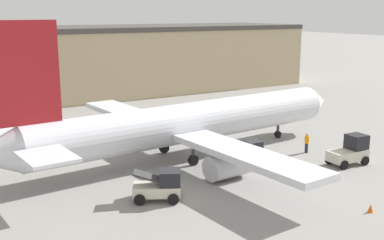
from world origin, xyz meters
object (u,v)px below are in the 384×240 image
at_px(airplane, 182,124).
at_px(safety_cone_near, 371,208).
at_px(baggage_tug, 350,151).
at_px(belt_loader_truck, 160,186).
at_px(pushback_tug, 247,156).
at_px(ground_crew_worker, 307,142).

relative_size(airplane, safety_cone_near, 66.54).
distance_m(baggage_tug, belt_loader_truck, 17.33).
bearing_deg(airplane, pushback_tug, -63.10).
relative_size(airplane, pushback_tug, 12.70).
bearing_deg(airplane, baggage_tug, -42.74).
height_order(airplane, ground_crew_worker, airplane).
xyz_separation_m(baggage_tug, safety_cone_near, (-6.72, -7.56, -0.85)).
relative_size(baggage_tug, safety_cone_near, 6.32).
xyz_separation_m(baggage_tug, belt_loader_truck, (-17.29, 1.23, -0.11)).
distance_m(airplane, ground_crew_worker, 11.58).
bearing_deg(belt_loader_truck, ground_crew_worker, 38.95).
relative_size(baggage_tug, belt_loader_truck, 0.96).
relative_size(pushback_tug, safety_cone_near, 5.24).
bearing_deg(belt_loader_truck, baggage_tug, 24.19).
bearing_deg(belt_loader_truck, safety_cone_near, -11.52).
xyz_separation_m(belt_loader_truck, safety_cone_near, (10.56, -8.79, -0.74)).
xyz_separation_m(ground_crew_worker, belt_loader_truck, (-16.55, -3.12, 0.05)).
bearing_deg(ground_crew_worker, safety_cone_near, -81.30).
height_order(pushback_tug, safety_cone_near, pushback_tug).
bearing_deg(ground_crew_worker, belt_loader_truck, -133.93).
height_order(baggage_tug, safety_cone_near, baggage_tug).
distance_m(ground_crew_worker, safety_cone_near, 13.36).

